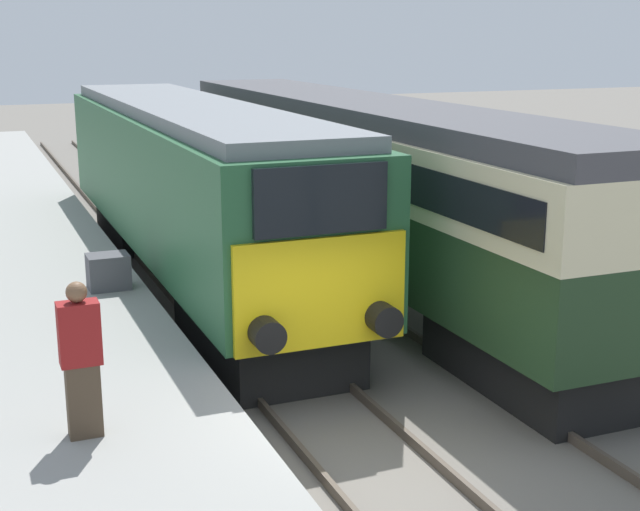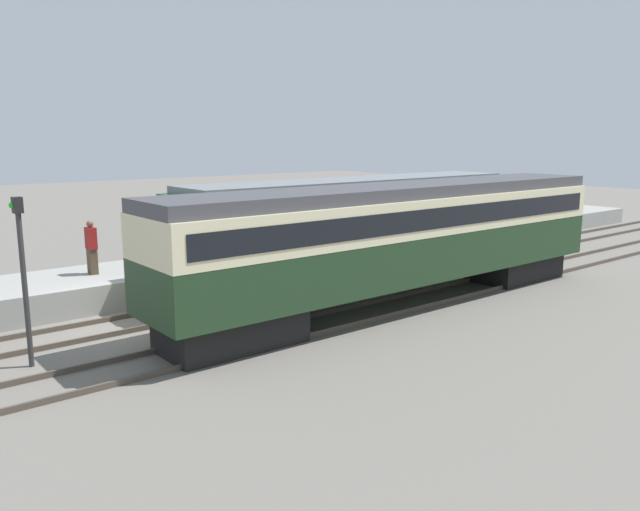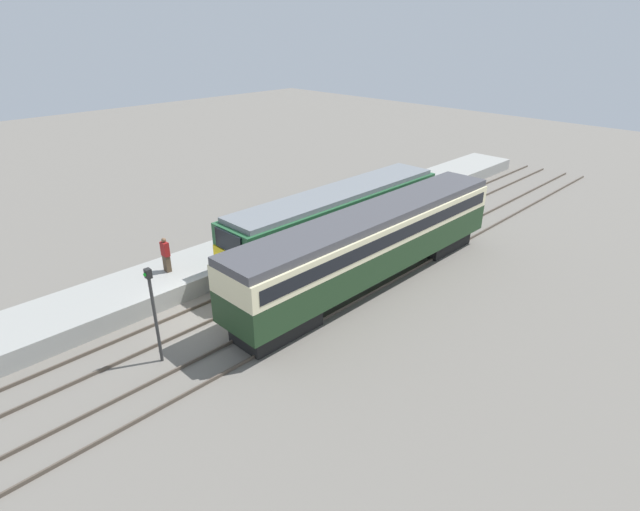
{
  "view_description": "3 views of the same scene",
  "coord_description": "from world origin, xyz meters",
  "px_view_note": "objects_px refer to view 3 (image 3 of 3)",
  "views": [
    {
      "loc": [
        -4.37,
        -8.82,
        5.21
      ],
      "look_at": [
        0.0,
        1.91,
        2.28
      ],
      "focal_mm": 50.0,
      "sensor_mm": 36.0,
      "label": 1
    },
    {
      "loc": [
        16.67,
        -6.23,
        5.26
      ],
      "look_at": [
        1.7,
        5.91,
        1.6
      ],
      "focal_mm": 35.0,
      "sensor_mm": 36.0,
      "label": 2
    },
    {
      "loc": [
        17.12,
        -9.63,
        11.87
      ],
      "look_at": [
        1.7,
        5.91,
        1.6
      ],
      "focal_mm": 28.0,
      "sensor_mm": 36.0,
      "label": 3
    }
  ],
  "objects_px": {
    "signal_post": "(154,308)",
    "luggage_crate": "(274,239)",
    "locomotive": "(338,220)",
    "person_on_platform": "(166,255)",
    "passenger_carriage": "(373,240)"
  },
  "relations": [
    {
      "from": "locomotive",
      "to": "signal_post",
      "type": "height_order",
      "value": "signal_post"
    },
    {
      "from": "luggage_crate",
      "to": "locomotive",
      "type": "bearing_deg",
      "value": 51.79
    },
    {
      "from": "locomotive",
      "to": "passenger_carriage",
      "type": "bearing_deg",
      "value": -18.99
    },
    {
      "from": "locomotive",
      "to": "luggage_crate",
      "type": "height_order",
      "value": "locomotive"
    },
    {
      "from": "person_on_platform",
      "to": "signal_post",
      "type": "bearing_deg",
      "value": -32.91
    },
    {
      "from": "locomotive",
      "to": "person_on_platform",
      "type": "xyz_separation_m",
      "value": [
        -3.35,
        -8.5,
        -0.37
      ]
    },
    {
      "from": "locomotive",
      "to": "person_on_platform",
      "type": "distance_m",
      "value": 9.14
    },
    {
      "from": "passenger_carriage",
      "to": "person_on_platform",
      "type": "relative_size",
      "value": 9.57
    },
    {
      "from": "signal_post",
      "to": "luggage_crate",
      "type": "distance_m",
      "value": 9.88
    },
    {
      "from": "passenger_carriage",
      "to": "luggage_crate",
      "type": "height_order",
      "value": "passenger_carriage"
    },
    {
      "from": "person_on_platform",
      "to": "signal_post",
      "type": "relative_size",
      "value": 0.44
    },
    {
      "from": "locomotive",
      "to": "signal_post",
      "type": "xyz_separation_m",
      "value": [
        1.7,
        -11.77,
        0.22
      ]
    },
    {
      "from": "locomotive",
      "to": "luggage_crate",
      "type": "bearing_deg",
      "value": -128.21
    },
    {
      "from": "person_on_platform",
      "to": "luggage_crate",
      "type": "xyz_separation_m",
      "value": [
        1.19,
        5.74,
        -0.58
      ]
    },
    {
      "from": "signal_post",
      "to": "luggage_crate",
      "type": "xyz_separation_m",
      "value": [
        -3.87,
        9.01,
        -1.16
      ]
    }
  ]
}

